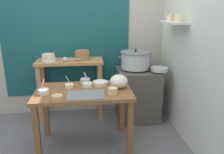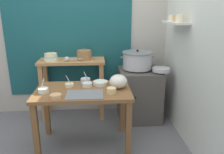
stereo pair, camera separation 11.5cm
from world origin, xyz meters
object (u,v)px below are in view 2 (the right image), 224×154
object	(u,v)px
back_shelf_table	(72,74)
prep_bowl_5	(56,96)
steamer_pot	(137,60)
prep_bowl_3	(43,90)
ladle	(67,59)
serving_tray	(85,95)
wide_pan	(161,70)
prep_bowl_1	(69,85)
prep_bowl_4	(111,91)
prep_bowl_2	(101,83)
bowl_stack_enamel	(51,57)
prep_bowl_0	(87,84)
plastic_bag	(118,81)
prep_table	(83,99)
prep_bowl_6	(85,81)
stove_block	(139,94)
clay_pot	(84,55)

from	to	relation	value
back_shelf_table	prep_bowl_5	xyz separation A→B (m)	(-0.07, -1.04, 0.07)
steamer_pot	prep_bowl_3	bearing A→B (deg)	-147.72
steamer_pot	prep_bowl_5	world-z (taller)	steamer_pot
ladle	serving_tray	distance (m)	0.92
steamer_pot	serving_tray	distance (m)	1.13
steamer_pot	wide_pan	xyz separation A→B (m)	(0.30, -0.18, -0.10)
prep_bowl_1	prep_bowl_4	size ratio (longest dim) A/B	1.41
ladle	prep_bowl_3	world-z (taller)	ladle
prep_bowl_2	back_shelf_table	bearing A→B (deg)	122.83
serving_tray	prep_bowl_5	size ratio (longest dim) A/B	3.35
bowl_stack_enamel	prep_bowl_3	size ratio (longest dim) A/B	1.24
ladle	prep_bowl_2	distance (m)	0.72
bowl_stack_enamel	prep_bowl_0	world-z (taller)	bowl_stack_enamel
plastic_bag	serving_tray	bearing A→B (deg)	-152.33
plastic_bag	prep_bowl_4	distance (m)	0.21
prep_bowl_2	plastic_bag	bearing A→B (deg)	-32.25
steamer_pot	prep_bowl_4	world-z (taller)	steamer_pot
prep_table	serving_tray	xyz separation A→B (m)	(0.03, -0.17, 0.12)
bowl_stack_enamel	prep_bowl_6	size ratio (longest dim) A/B	1.25
prep_bowl_3	prep_bowl_5	bearing A→B (deg)	-47.25
prep_bowl_3	stove_block	bearing A→B (deg)	30.75
bowl_stack_enamel	plastic_bag	bearing A→B (deg)	-39.25
steamer_pot	wide_pan	size ratio (longest dim) A/B	1.98
serving_tray	plastic_bag	bearing A→B (deg)	27.67
bowl_stack_enamel	prep_bowl_0	distance (m)	0.88
serving_tray	wide_pan	xyz separation A→B (m)	(1.03, 0.67, 0.08)
steamer_pot	prep_bowl_0	bearing A→B (deg)	-140.60
stove_block	clay_pot	bearing A→B (deg)	170.83
clay_pot	prep_bowl_6	xyz separation A→B (m)	(0.03, -0.56, -0.21)
prep_bowl_1	prep_bowl_4	world-z (taller)	prep_bowl_1
back_shelf_table	steamer_pot	world-z (taller)	steamer_pot
prep_table	steamer_pot	size ratio (longest dim) A/B	2.26
bowl_stack_enamel	serving_tray	size ratio (longest dim) A/B	0.50
bowl_stack_enamel	prep_bowl_2	distance (m)	0.95
steamer_pot	prep_bowl_6	distance (m)	0.87
wide_pan	prep_bowl_1	xyz separation A→B (m)	(-1.23, -0.38, -0.06)
prep_bowl_1	wide_pan	bearing A→B (deg)	17.42
wide_pan	prep_bowl_5	bearing A→B (deg)	-150.61
clay_pot	prep_bowl_3	bearing A→B (deg)	-116.11
prep_bowl_4	prep_bowl_5	xyz separation A→B (m)	(-0.59, -0.10, -0.01)
back_shelf_table	prep_bowl_6	world-z (taller)	back_shelf_table
stove_block	wide_pan	xyz separation A→B (m)	(0.26, -0.16, 0.42)
bowl_stack_enamel	wide_pan	xyz separation A→B (m)	(1.55, -0.27, -0.14)
ladle	prep_bowl_1	size ratio (longest dim) A/B	1.72
prep_bowl_2	prep_bowl_1	bearing A→B (deg)	-172.75
prep_bowl_0	prep_bowl_5	xyz separation A→B (m)	(-0.31, -0.35, -0.00)
prep_table	ladle	distance (m)	0.80
prep_bowl_1	prep_bowl_5	xyz separation A→B (m)	(-0.10, -0.36, 0.00)
prep_bowl_0	prep_bowl_3	size ratio (longest dim) A/B	1.13
clay_pot	prep_bowl_6	size ratio (longest dim) A/B	1.35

